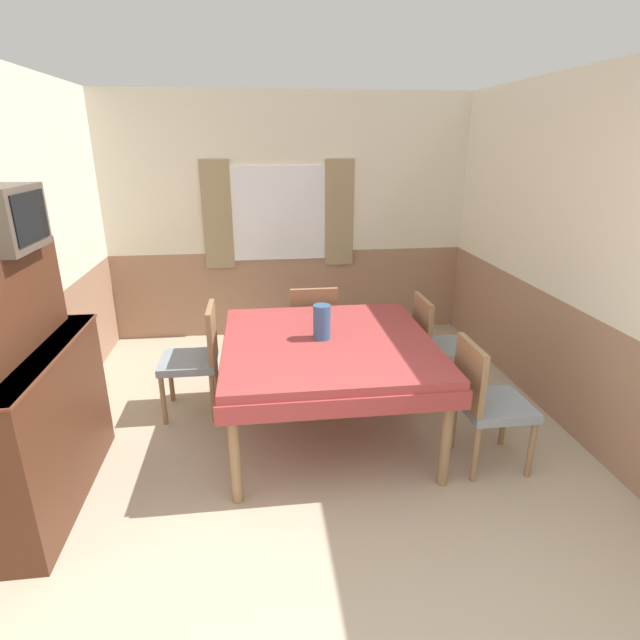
{
  "coord_description": "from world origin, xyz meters",
  "views": [
    {
      "loc": [
        -0.35,
        -1.34,
        2.11
      ],
      "look_at": [
        0.06,
        1.92,
        0.92
      ],
      "focal_mm": 28.0,
      "sensor_mm": 36.0,
      "label": 1
    }
  ],
  "objects_px": {
    "dining_table": "(328,353)",
    "chair_left_far": "(197,355)",
    "sideboard": "(29,403)",
    "chair_head_window": "(312,327)",
    "tv": "(3,219)",
    "chair_right_far": "(436,343)",
    "vase": "(322,322)",
    "chair_right_near": "(486,399)"
  },
  "relations": [
    {
      "from": "dining_table",
      "to": "chair_right_far",
      "type": "relative_size",
      "value": 1.73
    },
    {
      "from": "chair_right_near",
      "to": "chair_left_far",
      "type": "xyz_separation_m",
      "value": [
        -1.98,
        0.97,
        0.0
      ]
    },
    {
      "from": "sideboard",
      "to": "vase",
      "type": "distance_m",
      "value": 1.88
    },
    {
      "from": "chair_right_near",
      "to": "chair_left_far",
      "type": "distance_m",
      "value": 2.21
    },
    {
      "from": "dining_table",
      "to": "tv",
      "type": "height_order",
      "value": "tv"
    },
    {
      "from": "chair_head_window",
      "to": "chair_left_far",
      "type": "relative_size",
      "value": 1.0
    },
    {
      "from": "chair_right_far",
      "to": "chair_left_far",
      "type": "bearing_deg",
      "value": -90.0
    },
    {
      "from": "vase",
      "to": "chair_head_window",
      "type": "bearing_deg",
      "value": 87.6
    },
    {
      "from": "chair_right_near",
      "to": "tv",
      "type": "relative_size",
      "value": 1.84
    },
    {
      "from": "vase",
      "to": "chair_right_far",
      "type": "bearing_deg",
      "value": 23.98
    },
    {
      "from": "chair_head_window",
      "to": "chair_right_far",
      "type": "bearing_deg",
      "value": -28.04
    },
    {
      "from": "tv",
      "to": "chair_right_far",
      "type": "bearing_deg",
      "value": 17.11
    },
    {
      "from": "sideboard",
      "to": "chair_right_far",
      "type": "bearing_deg",
      "value": 19.23
    },
    {
      "from": "chair_right_near",
      "to": "vase",
      "type": "height_order",
      "value": "vase"
    },
    {
      "from": "dining_table",
      "to": "chair_left_far",
      "type": "height_order",
      "value": "chair_left_far"
    },
    {
      "from": "dining_table",
      "to": "chair_head_window",
      "type": "height_order",
      "value": "chair_head_window"
    },
    {
      "from": "chair_right_near",
      "to": "vase",
      "type": "xyz_separation_m",
      "value": [
        -1.03,
        0.51,
        0.41
      ]
    },
    {
      "from": "chair_right_near",
      "to": "chair_left_far",
      "type": "height_order",
      "value": "same"
    },
    {
      "from": "dining_table",
      "to": "chair_right_near",
      "type": "bearing_deg",
      "value": -26.14
    },
    {
      "from": "chair_right_near",
      "to": "dining_table",
      "type": "bearing_deg",
      "value": -116.14
    },
    {
      "from": "dining_table",
      "to": "sideboard",
      "type": "distance_m",
      "value": 1.9
    },
    {
      "from": "sideboard",
      "to": "tv",
      "type": "bearing_deg",
      "value": 82.12
    },
    {
      "from": "chair_right_near",
      "to": "sideboard",
      "type": "height_order",
      "value": "sideboard"
    },
    {
      "from": "chair_head_window",
      "to": "tv",
      "type": "height_order",
      "value": "tv"
    },
    {
      "from": "chair_head_window",
      "to": "sideboard",
      "type": "relative_size",
      "value": 0.58
    },
    {
      "from": "chair_head_window",
      "to": "tv",
      "type": "bearing_deg",
      "value": -142.51
    },
    {
      "from": "tv",
      "to": "chair_right_near",
      "type": "bearing_deg",
      "value": -2.22
    },
    {
      "from": "sideboard",
      "to": "vase",
      "type": "bearing_deg",
      "value": 16.36
    },
    {
      "from": "chair_right_near",
      "to": "tv",
      "type": "bearing_deg",
      "value": -92.22
    },
    {
      "from": "chair_right_near",
      "to": "chair_right_far",
      "type": "distance_m",
      "value": 0.97
    },
    {
      "from": "dining_table",
      "to": "chair_right_near",
      "type": "height_order",
      "value": "chair_right_near"
    },
    {
      "from": "chair_head_window",
      "to": "tv",
      "type": "distance_m",
      "value": 2.6
    },
    {
      "from": "dining_table",
      "to": "chair_left_far",
      "type": "xyz_separation_m",
      "value": [
        -0.99,
        0.49,
        -0.18
      ]
    },
    {
      "from": "sideboard",
      "to": "tv",
      "type": "relative_size",
      "value": 3.16
    },
    {
      "from": "chair_head_window",
      "to": "dining_table",
      "type": "bearing_deg",
      "value": -90.0
    },
    {
      "from": "chair_right_far",
      "to": "vase",
      "type": "xyz_separation_m",
      "value": [
        -1.03,
        -0.46,
        0.41
      ]
    },
    {
      "from": "chair_right_near",
      "to": "sideboard",
      "type": "relative_size",
      "value": 0.58
    },
    {
      "from": "dining_table",
      "to": "vase",
      "type": "bearing_deg",
      "value": 146.78
    },
    {
      "from": "dining_table",
      "to": "chair_right_near",
      "type": "relative_size",
      "value": 1.73
    },
    {
      "from": "chair_head_window",
      "to": "chair_right_far",
      "type": "relative_size",
      "value": 1.0
    },
    {
      "from": "dining_table",
      "to": "vase",
      "type": "relative_size",
      "value": 6.22
    },
    {
      "from": "chair_right_far",
      "to": "tv",
      "type": "bearing_deg",
      "value": -72.89
    }
  ]
}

